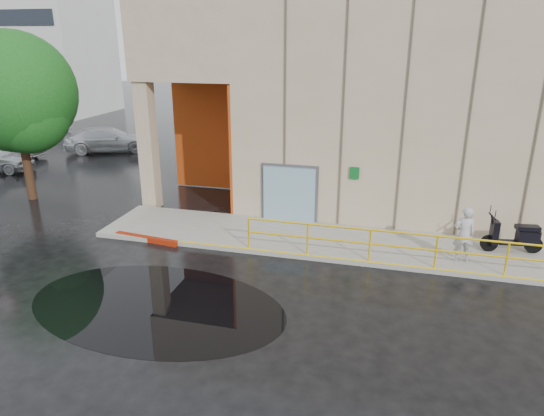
{
  "coord_description": "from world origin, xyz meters",
  "views": [
    {
      "loc": [
        3.79,
        -10.48,
        6.55
      ],
      "look_at": [
        0.3,
        3.0,
        1.63
      ],
      "focal_mm": 32.0,
      "sensor_mm": 36.0,
      "label": 1
    }
  ],
  "objects_px": {
    "scooter": "(515,227)",
    "car_c": "(109,139)",
    "red_curb": "(146,239)",
    "tree_near": "(18,97)",
    "person": "(464,235)",
    "car_b": "(7,146)"
  },
  "relations": [
    {
      "from": "scooter",
      "to": "car_b",
      "type": "xyz_separation_m",
      "value": [
        -25.29,
        7.18,
        -0.31
      ]
    },
    {
      "from": "red_curb",
      "to": "tree_near",
      "type": "distance_m",
      "value": 8.53
    },
    {
      "from": "scooter",
      "to": "car_c",
      "type": "distance_m",
      "value": 22.86
    },
    {
      "from": "person",
      "to": "scooter",
      "type": "height_order",
      "value": "person"
    },
    {
      "from": "scooter",
      "to": "car_c",
      "type": "height_order",
      "value": "scooter"
    },
    {
      "from": "person",
      "to": "scooter",
      "type": "distance_m",
      "value": 1.95
    },
    {
      "from": "tree_near",
      "to": "scooter",
      "type": "bearing_deg",
      "value": -3.44
    },
    {
      "from": "scooter",
      "to": "car_b",
      "type": "bearing_deg",
      "value": 155.77
    },
    {
      "from": "scooter",
      "to": "tree_near",
      "type": "relative_size",
      "value": 0.28
    },
    {
      "from": "red_curb",
      "to": "tree_near",
      "type": "relative_size",
      "value": 0.35
    },
    {
      "from": "car_c",
      "to": "person",
      "type": "bearing_deg",
      "value": -145.42
    },
    {
      "from": "car_b",
      "to": "car_c",
      "type": "bearing_deg",
      "value": -58.87
    },
    {
      "from": "scooter",
      "to": "tree_near",
      "type": "height_order",
      "value": "tree_near"
    },
    {
      "from": "red_curb",
      "to": "scooter",
      "type": "bearing_deg",
      "value": 8.76
    },
    {
      "from": "person",
      "to": "car_c",
      "type": "xyz_separation_m",
      "value": [
        -18.93,
        11.14,
        -0.28
      ]
    },
    {
      "from": "scooter",
      "to": "person",
      "type": "bearing_deg",
      "value": -154.15
    },
    {
      "from": "person",
      "to": "tree_near",
      "type": "distance_m",
      "value": 17.4
    },
    {
      "from": "person",
      "to": "car_b",
      "type": "height_order",
      "value": "person"
    },
    {
      "from": "person",
      "to": "tree_near",
      "type": "relative_size",
      "value": 0.25
    },
    {
      "from": "red_curb",
      "to": "tree_near",
      "type": "xyz_separation_m",
      "value": [
        -6.83,
        2.92,
        4.2
      ]
    },
    {
      "from": "car_b",
      "to": "car_c",
      "type": "relative_size",
      "value": 0.8
    },
    {
      "from": "person",
      "to": "red_curb",
      "type": "relative_size",
      "value": 0.72
    }
  ]
}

